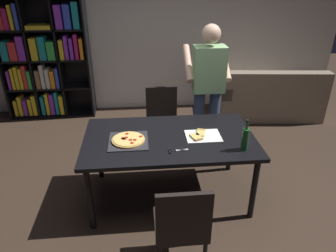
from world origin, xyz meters
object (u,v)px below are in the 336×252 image
object	(u,v)px
person_serving_pizza	(208,87)
pepperoni_pizza_on_tray	(128,140)
chair_near_camera	(182,224)
wine_bottle	(245,139)
dining_table	(169,142)
kitchen_scissors	(175,151)
couch	(268,99)
chair_far_side	(162,117)
bookshelf	(44,59)

from	to	relation	value
person_serving_pizza	pepperoni_pizza_on_tray	xyz separation A→B (m)	(-0.97, -0.83, -0.23)
chair_near_camera	wine_bottle	world-z (taller)	wine_bottle
dining_table	kitchen_scissors	world-z (taller)	kitchen_scissors
chair_near_camera	dining_table	bearing A→B (deg)	90.00
pepperoni_pizza_on_tray	kitchen_scissors	distance (m)	0.50
couch	person_serving_pizza	xyz separation A→B (m)	(-1.34, -1.21, 0.70)
chair_near_camera	chair_far_side	size ratio (longest dim) A/B	1.00
person_serving_pizza	dining_table	bearing A→B (deg)	-125.46
person_serving_pizza	pepperoni_pizza_on_tray	distance (m)	1.30
bookshelf	wine_bottle	distance (m)	3.68
dining_table	chair_far_side	bearing A→B (deg)	90.00
wine_bottle	couch	bearing A→B (deg)	62.39
person_serving_pizza	wine_bottle	distance (m)	1.11
couch	bookshelf	xyz separation A→B (m)	(-3.71, 0.38, 0.67)
couch	person_serving_pizza	distance (m)	1.94
chair_far_side	person_serving_pizza	xyz separation A→B (m)	(0.55, -0.22, 0.49)
couch	pepperoni_pizza_on_tray	bearing A→B (deg)	-138.54
pepperoni_pizza_on_tray	kitchen_scissors	size ratio (longest dim) A/B	2.01
chair_near_camera	chair_far_side	distance (m)	1.99
dining_table	chair_near_camera	xyz separation A→B (m)	(-0.00, -0.99, -0.17)
person_serving_pizza	kitchen_scissors	xyz separation A→B (m)	(-0.53, -1.06, -0.24)
bookshelf	person_serving_pizza	bearing A→B (deg)	-33.94
chair_near_camera	chair_far_side	bearing A→B (deg)	90.00
kitchen_scissors	person_serving_pizza	bearing A→B (deg)	63.55
wine_bottle	kitchen_scissors	bearing A→B (deg)	177.37
person_serving_pizza	couch	bearing A→B (deg)	42.10
chair_far_side	person_serving_pizza	bearing A→B (deg)	-21.75
chair_near_camera	person_serving_pizza	distance (m)	1.92
person_serving_pizza	pepperoni_pizza_on_tray	bearing A→B (deg)	-139.44
kitchen_scissors	wine_bottle	bearing A→B (deg)	-2.63
bookshelf	person_serving_pizza	xyz separation A→B (m)	(2.37, -1.60, 0.02)
dining_table	couch	xyz separation A→B (m)	(1.89, 1.99, -0.38)
chair_far_side	person_serving_pizza	size ratio (longest dim) A/B	0.51
dining_table	kitchen_scissors	bearing A→B (deg)	-85.19
chair_near_camera	kitchen_scissors	bearing A→B (deg)	88.06
wine_bottle	dining_table	bearing A→B (deg)	155.32
person_serving_pizza	kitchen_scissors	distance (m)	1.21
chair_far_side	person_serving_pizza	world-z (taller)	person_serving_pizza
bookshelf	person_serving_pizza	world-z (taller)	bookshelf
chair_near_camera	chair_far_side	world-z (taller)	same
chair_near_camera	person_serving_pizza	size ratio (longest dim) A/B	0.51
chair_far_side	kitchen_scissors	xyz separation A→B (m)	(0.02, -1.28, 0.24)
chair_far_side	bookshelf	world-z (taller)	bookshelf
dining_table	person_serving_pizza	world-z (taller)	person_serving_pizza
couch	pepperoni_pizza_on_tray	xyz separation A→B (m)	(-2.31, -2.04, 0.46)
couch	kitchen_scissors	world-z (taller)	couch
person_serving_pizza	pepperoni_pizza_on_tray	world-z (taller)	person_serving_pizza
bookshelf	wine_bottle	xyz separation A→B (m)	(2.51, -2.69, -0.11)
kitchen_scissors	chair_near_camera	bearing A→B (deg)	-91.94
bookshelf	kitchen_scissors	distance (m)	3.24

